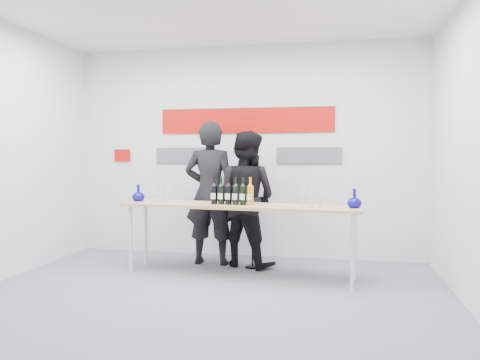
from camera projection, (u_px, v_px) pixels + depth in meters
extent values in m
plane|color=slate|center=(209.00, 296.00, 4.83)|extent=(5.00, 5.00, 0.00)
cube|color=silver|center=(246.00, 152.00, 6.70)|extent=(5.00, 0.04, 3.00)
cube|color=#B40E07|center=(246.00, 120.00, 6.65)|extent=(2.50, 0.02, 0.35)
cube|color=#59595E|center=(185.00, 155.00, 6.86)|extent=(0.90, 0.02, 0.22)
cube|color=#59595E|center=(309.00, 155.00, 6.50)|extent=(0.90, 0.02, 0.22)
cube|color=#B40E07|center=(122.00, 155.00, 7.06)|extent=(0.25, 0.02, 0.18)
cube|color=#D7B973|center=(238.00, 206.00, 5.57)|extent=(2.92, 0.85, 0.04)
cylinder|color=silver|center=(131.00, 239.00, 5.81)|extent=(0.05, 0.05, 0.83)
cylinder|color=silver|center=(352.00, 252.00, 5.02)|extent=(0.05, 0.05, 0.83)
cylinder|color=silver|center=(146.00, 234.00, 6.17)|extent=(0.05, 0.05, 0.83)
cylinder|color=silver|center=(354.00, 245.00, 5.39)|extent=(0.05, 0.05, 0.83)
imported|color=black|center=(210.00, 193.00, 6.21)|extent=(0.70, 0.47, 1.90)
imported|color=black|center=(246.00, 199.00, 6.11)|extent=(1.03, 0.91, 1.76)
cylinder|color=black|center=(252.00, 267.00, 6.04)|extent=(0.19, 0.19, 0.02)
cylinder|color=black|center=(253.00, 206.00, 6.00)|extent=(0.02, 0.02, 1.60)
sphere|color=black|center=(252.00, 142.00, 5.92)|extent=(0.05, 0.05, 0.05)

